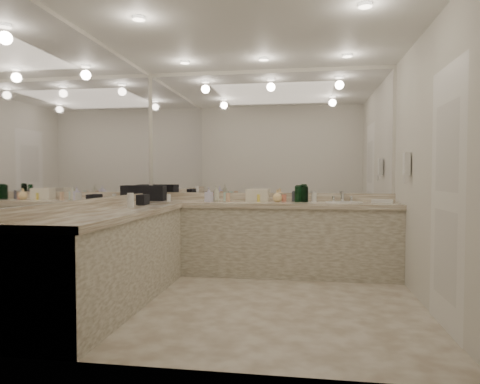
% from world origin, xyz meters
% --- Properties ---
extents(floor, '(3.20, 3.20, 0.00)m').
position_xyz_m(floor, '(0.00, 0.00, 0.00)').
color(floor, beige).
rests_on(floor, ground).
extents(ceiling, '(3.20, 3.20, 0.00)m').
position_xyz_m(ceiling, '(0.00, 0.00, 2.60)').
color(ceiling, white).
rests_on(ceiling, floor).
extents(wall_back, '(3.20, 0.02, 2.60)m').
position_xyz_m(wall_back, '(0.00, 1.50, 1.30)').
color(wall_back, silver).
rests_on(wall_back, floor).
extents(wall_left, '(0.02, 3.00, 2.60)m').
position_xyz_m(wall_left, '(-1.60, 0.00, 1.30)').
color(wall_left, silver).
rests_on(wall_left, floor).
extents(wall_right, '(0.02, 3.00, 2.60)m').
position_xyz_m(wall_right, '(1.60, 0.00, 1.30)').
color(wall_right, silver).
rests_on(wall_right, floor).
extents(vanity_back_base, '(3.20, 0.60, 0.84)m').
position_xyz_m(vanity_back_base, '(0.00, 1.20, 0.42)').
color(vanity_back_base, beige).
rests_on(vanity_back_base, floor).
extents(vanity_back_top, '(3.20, 0.64, 0.06)m').
position_xyz_m(vanity_back_top, '(0.00, 1.19, 0.87)').
color(vanity_back_top, beige).
rests_on(vanity_back_top, vanity_back_base).
extents(vanity_left_base, '(0.60, 2.40, 0.84)m').
position_xyz_m(vanity_left_base, '(-1.30, -0.30, 0.42)').
color(vanity_left_base, beige).
rests_on(vanity_left_base, floor).
extents(vanity_left_top, '(0.64, 2.42, 0.06)m').
position_xyz_m(vanity_left_top, '(-1.29, -0.30, 0.87)').
color(vanity_left_top, beige).
rests_on(vanity_left_top, vanity_left_base).
extents(backsplash_back, '(3.20, 0.04, 0.10)m').
position_xyz_m(backsplash_back, '(0.00, 1.48, 0.95)').
color(backsplash_back, beige).
rests_on(backsplash_back, vanity_back_top).
extents(backsplash_left, '(0.04, 3.00, 0.10)m').
position_xyz_m(backsplash_left, '(-1.58, 0.00, 0.95)').
color(backsplash_left, beige).
rests_on(backsplash_left, vanity_left_top).
extents(mirror_back, '(3.12, 0.01, 1.55)m').
position_xyz_m(mirror_back, '(0.00, 1.49, 1.77)').
color(mirror_back, white).
rests_on(mirror_back, wall_back).
extents(mirror_left, '(0.01, 2.92, 1.55)m').
position_xyz_m(mirror_left, '(-1.59, 0.00, 1.77)').
color(mirror_left, white).
rests_on(mirror_left, wall_left).
extents(sink, '(0.44, 0.44, 0.03)m').
position_xyz_m(sink, '(0.95, 1.20, 0.90)').
color(sink, white).
rests_on(sink, vanity_back_top).
extents(faucet, '(0.24, 0.16, 0.14)m').
position_xyz_m(faucet, '(0.95, 1.41, 0.97)').
color(faucet, silver).
rests_on(faucet, vanity_back_top).
extents(wall_phone, '(0.06, 0.10, 0.24)m').
position_xyz_m(wall_phone, '(1.56, 0.70, 1.35)').
color(wall_phone, white).
rests_on(wall_phone, wall_right).
extents(door, '(0.02, 0.82, 2.10)m').
position_xyz_m(door, '(1.59, -0.50, 1.05)').
color(door, white).
rests_on(door, wall_right).
extents(black_toiletry_bag, '(0.36, 0.24, 0.20)m').
position_xyz_m(black_toiletry_bag, '(-1.48, 1.23, 1.00)').
color(black_toiletry_bag, black).
rests_on(black_toiletry_bag, vanity_back_top).
extents(black_bag_spill, '(0.10, 0.21, 0.11)m').
position_xyz_m(black_bag_spill, '(-1.30, 0.45, 0.96)').
color(black_bag_spill, black).
rests_on(black_bag_spill, vanity_left_top).
extents(cream_cosmetic_case, '(0.28, 0.18, 0.16)m').
position_xyz_m(cream_cosmetic_case, '(-0.11, 1.30, 0.98)').
color(cream_cosmetic_case, silver).
rests_on(cream_cosmetic_case, vanity_back_top).
extents(hand_towel, '(0.27, 0.21, 0.04)m').
position_xyz_m(hand_towel, '(1.40, 1.19, 0.92)').
color(hand_towel, white).
rests_on(hand_towel, vanity_back_top).
extents(lotion_left, '(0.07, 0.07, 0.15)m').
position_xyz_m(lotion_left, '(-1.30, 0.11, 0.98)').
color(lotion_left, white).
rests_on(lotion_left, vanity_left_top).
extents(soap_bottle_a, '(0.10, 0.10, 0.20)m').
position_xyz_m(soap_bottle_a, '(-0.62, 1.19, 1.00)').
color(soap_bottle_a, beige).
rests_on(soap_bottle_a, vanity_back_top).
extents(soap_bottle_b, '(0.10, 0.10, 0.18)m').
position_xyz_m(soap_bottle_b, '(-0.70, 1.13, 0.99)').
color(soap_bottle_b, white).
rests_on(soap_bottle_b, vanity_back_top).
extents(soap_bottle_c, '(0.13, 0.13, 0.15)m').
position_xyz_m(soap_bottle_c, '(0.15, 1.24, 0.98)').
color(soap_bottle_c, '#FFD68D').
rests_on(soap_bottle_c, vanity_back_top).
extents(green_bottle_0, '(0.07, 0.07, 0.20)m').
position_xyz_m(green_bottle_0, '(0.45, 1.28, 1.00)').
color(green_bottle_0, '#11411F').
rests_on(green_bottle_0, vanity_back_top).
extents(green_bottle_1, '(0.07, 0.07, 0.21)m').
position_xyz_m(green_bottle_1, '(0.47, 1.26, 1.01)').
color(green_bottle_1, '#11411F').
rests_on(green_bottle_1, vanity_back_top).
extents(green_bottle_2, '(0.07, 0.07, 0.19)m').
position_xyz_m(green_bottle_2, '(0.49, 1.22, 0.99)').
color(green_bottle_2, '#11411F').
rests_on(green_bottle_2, vanity_back_top).
extents(green_bottle_3, '(0.06, 0.06, 0.20)m').
position_xyz_m(green_bottle_3, '(0.39, 1.21, 1.00)').
color(green_bottle_3, '#11411F').
rests_on(green_bottle_3, vanity_back_top).
extents(amenity_bottle_0, '(0.04, 0.04, 0.12)m').
position_xyz_m(amenity_bottle_0, '(0.34, 1.34, 0.96)').
color(amenity_bottle_0, '#3F3F4C').
rests_on(amenity_bottle_0, vanity_back_top).
extents(amenity_bottle_1, '(0.05, 0.05, 0.11)m').
position_xyz_m(amenity_bottle_1, '(-0.52, 1.30, 0.96)').
color(amenity_bottle_1, silver).
rests_on(amenity_bottle_1, vanity_back_top).
extents(amenity_bottle_2, '(0.06, 0.06, 0.09)m').
position_xyz_m(amenity_bottle_2, '(0.23, 1.29, 0.94)').
color(amenity_bottle_2, '#E57F66').
rests_on(amenity_bottle_2, vanity_back_top).
extents(amenity_bottle_3, '(0.04, 0.04, 0.09)m').
position_xyz_m(amenity_bottle_3, '(-0.09, 1.21, 0.95)').
color(amenity_bottle_3, '#F2D84C').
rests_on(amenity_bottle_3, vanity_back_top).
extents(amenity_bottle_4, '(0.06, 0.06, 0.11)m').
position_xyz_m(amenity_bottle_4, '(-0.47, 1.17, 0.96)').
color(amenity_bottle_4, '#E0B28C').
rests_on(amenity_bottle_4, vanity_back_top).
extents(amenity_bottle_5, '(0.05, 0.05, 0.09)m').
position_xyz_m(amenity_bottle_5, '(-1.22, 1.13, 0.95)').
color(amenity_bottle_5, white).
rests_on(amenity_bottle_5, vanity_back_top).
extents(amenity_bottle_6, '(0.06, 0.06, 0.12)m').
position_xyz_m(amenity_bottle_6, '(0.60, 1.24, 0.96)').
color(amenity_bottle_6, white).
rests_on(amenity_bottle_6, vanity_back_top).
extents(amenity_bottle_7, '(0.05, 0.05, 0.11)m').
position_xyz_m(amenity_bottle_7, '(-0.66, 1.21, 0.95)').
color(amenity_bottle_7, '#E0B28C').
rests_on(amenity_bottle_7, vanity_back_top).
extents(amenity_bottle_8, '(0.06, 0.06, 0.07)m').
position_xyz_m(amenity_bottle_8, '(-0.67, 1.19, 0.94)').
color(amenity_bottle_8, white).
rests_on(amenity_bottle_8, vanity_back_top).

